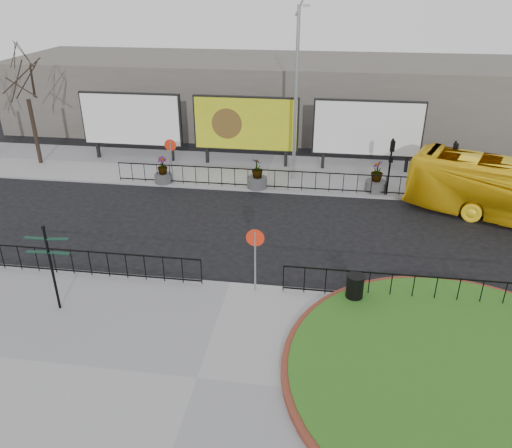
% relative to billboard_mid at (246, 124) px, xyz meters
% --- Properties ---
extents(ground, '(90.00, 90.00, 0.00)m').
position_rel_billboard_mid_xyz_m(ground, '(1.50, -12.97, -2.60)').
color(ground, black).
rests_on(ground, ground).
extents(pavement_near, '(30.00, 10.00, 0.12)m').
position_rel_billboard_mid_xyz_m(pavement_near, '(1.50, -17.97, -2.54)').
color(pavement_near, gray).
rests_on(pavement_near, ground).
extents(pavement_far, '(44.00, 6.00, 0.12)m').
position_rel_billboard_mid_xyz_m(pavement_far, '(1.50, -0.97, -2.54)').
color(pavement_far, gray).
rests_on(pavement_far, ground).
extents(brick_edge, '(10.40, 10.40, 0.18)m').
position_rel_billboard_mid_xyz_m(brick_edge, '(9.00, -16.97, -2.39)').
color(brick_edge, brown).
rests_on(brick_edge, pavement_near).
extents(grass_lawn, '(10.00, 10.00, 0.22)m').
position_rel_billboard_mid_xyz_m(grass_lawn, '(9.00, -16.97, -2.37)').
color(grass_lawn, '#265316').
rests_on(grass_lawn, pavement_near).
extents(railing_near_left, '(10.00, 0.10, 1.10)m').
position_rel_billboard_mid_xyz_m(railing_near_left, '(-4.50, -13.27, -1.93)').
color(railing_near_left, black).
rests_on(railing_near_left, pavement_near).
extents(railing_near_right, '(9.00, 0.10, 1.10)m').
position_rel_billboard_mid_xyz_m(railing_near_right, '(8.00, -13.27, -1.93)').
color(railing_near_right, black).
rests_on(railing_near_right, pavement_near).
extents(railing_far, '(18.00, 0.10, 1.10)m').
position_rel_billboard_mid_xyz_m(railing_far, '(2.50, -3.67, -1.93)').
color(railing_far, black).
rests_on(railing_far, pavement_far).
extents(speed_sign_far, '(0.64, 0.07, 2.47)m').
position_rel_billboard_mid_xyz_m(speed_sign_far, '(-3.50, -3.57, -0.68)').
color(speed_sign_far, gray).
rests_on(speed_sign_far, pavement_far).
extents(speed_sign_near, '(0.64, 0.07, 2.47)m').
position_rel_billboard_mid_xyz_m(speed_sign_near, '(2.50, -13.37, -0.68)').
color(speed_sign_near, gray).
rests_on(speed_sign_near, pavement_near).
extents(billboard_left, '(6.20, 0.31, 4.10)m').
position_rel_billboard_mid_xyz_m(billboard_left, '(-7.00, 0.00, 0.00)').
color(billboard_left, black).
rests_on(billboard_left, pavement_far).
extents(billboard_mid, '(6.20, 0.31, 4.10)m').
position_rel_billboard_mid_xyz_m(billboard_mid, '(0.00, 0.00, 0.00)').
color(billboard_mid, black).
rests_on(billboard_mid, pavement_far).
extents(billboard_right, '(6.20, 0.31, 4.10)m').
position_rel_billboard_mid_xyz_m(billboard_right, '(7.00, 0.00, 0.00)').
color(billboard_right, black).
rests_on(billboard_right, pavement_far).
extents(lamp_post, '(0.74, 0.18, 9.23)m').
position_rel_billboard_mid_xyz_m(lamp_post, '(3.01, -1.97, 2.23)').
color(lamp_post, gray).
rests_on(lamp_post, pavement_far).
extents(signal_pole_a, '(0.22, 0.26, 3.00)m').
position_rel_billboard_mid_xyz_m(signal_pole_a, '(8.00, -3.63, -0.50)').
color(signal_pole_a, black).
rests_on(signal_pole_a, pavement_far).
extents(signal_pole_b, '(0.22, 0.26, 3.00)m').
position_rel_billboard_mid_xyz_m(signal_pole_b, '(11.00, -3.63, -0.50)').
color(signal_pole_b, black).
rests_on(signal_pole_b, pavement_far).
extents(tree_left, '(2.00, 2.00, 7.00)m').
position_rel_billboard_mid_xyz_m(tree_left, '(-12.50, -1.47, 1.02)').
color(tree_left, '#2D2119').
rests_on(tree_left, pavement_far).
extents(building_backdrop, '(40.00, 10.00, 5.00)m').
position_rel_billboard_mid_xyz_m(building_backdrop, '(1.50, 9.03, -0.10)').
color(building_backdrop, '#5F5953').
rests_on(building_backdrop, ground).
extents(fingerpost_sign, '(1.48, 0.30, 3.15)m').
position_rel_billboard_mid_xyz_m(fingerpost_sign, '(-3.98, -15.37, -0.58)').
color(fingerpost_sign, black).
rests_on(fingerpost_sign, pavement_near).
extents(litter_bin, '(0.64, 0.64, 1.07)m').
position_rel_billboard_mid_xyz_m(litter_bin, '(6.00, -13.57, -1.94)').
color(litter_bin, black).
rests_on(litter_bin, pavement_near).
extents(planter_a, '(0.95, 0.95, 1.45)m').
position_rel_billboard_mid_xyz_m(planter_a, '(-4.04, -3.57, -1.95)').
color(planter_a, '#4C4C4F').
rests_on(planter_a, pavement_far).
extents(planter_b, '(1.08, 1.08, 1.63)m').
position_rel_billboard_mid_xyz_m(planter_b, '(1.18, -3.57, -1.90)').
color(planter_b, '#4C4C4F').
rests_on(planter_b, pavement_far).
extents(planter_c, '(1.10, 1.10, 1.68)m').
position_rel_billboard_mid_xyz_m(planter_c, '(7.45, -3.19, -1.88)').
color(planter_c, '#4C4C4F').
rests_on(planter_c, pavement_far).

